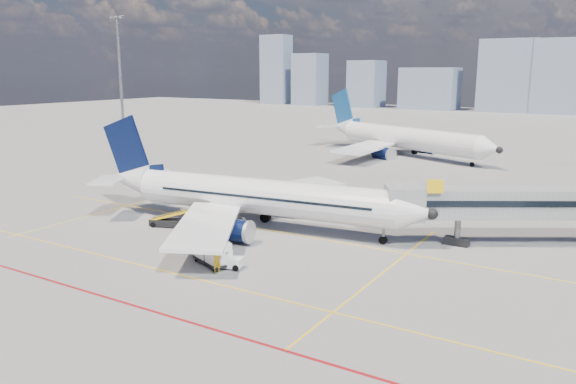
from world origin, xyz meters
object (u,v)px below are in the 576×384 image
baggage_tug (228,260)px  main_aircraft (249,196)px  cargo_dolly (213,251)px  second_aircraft (402,138)px  belt_loader (171,221)px  ramp_worker (217,261)px

baggage_tug → main_aircraft: bearing=103.1°
main_aircraft → cargo_dolly: main_aircraft is taller
second_aircraft → belt_loader: bearing=-68.9°
ramp_worker → belt_loader: bearing=86.1°
second_aircraft → baggage_tug: (9.66, -65.84, -2.52)m
baggage_tug → belt_loader: (-12.31, 6.68, -0.10)m
baggage_tug → ramp_worker: size_ratio=1.25×
main_aircraft → baggage_tug: main_aircraft is taller
ramp_worker → baggage_tug: bearing=26.6°
main_aircraft → ramp_worker: main_aircraft is taller
main_aircraft → belt_loader: main_aircraft is taller
belt_loader → ramp_worker: bearing=-51.6°
belt_loader → ramp_worker: (12.25, -7.99, 0.33)m
ramp_worker → second_aircraft: bearing=37.3°
belt_loader → cargo_dolly: bearing=-50.4°
baggage_tug → ramp_worker: 1.33m
baggage_tug → cargo_dolly: 1.61m
main_aircraft → belt_loader: (-6.80, -4.03, -2.63)m
main_aircraft → second_aircraft: (-4.15, 55.13, -0.01)m
cargo_dolly → ramp_worker: bearing=-19.0°
cargo_dolly → ramp_worker: size_ratio=2.24×
cargo_dolly → belt_loader: belt_loader is taller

